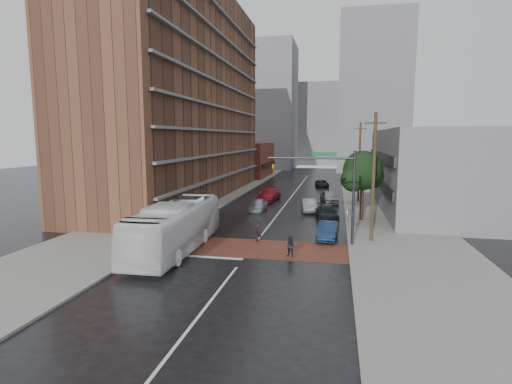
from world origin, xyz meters
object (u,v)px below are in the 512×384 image
at_px(car_parked_mid, 327,213).
at_px(car_parked_near, 327,231).
at_px(pedestrian_b, 291,247).
at_px(car_travel_a, 258,205).
at_px(car_parked_far, 329,197).
at_px(car_travel_c, 269,195).
at_px(pedestrian_a, 259,230).
at_px(car_travel_b, 309,205).
at_px(transit_bus, 176,227).
at_px(suv_travel, 322,184).

bearing_deg(car_parked_mid, car_parked_near, -95.80).
distance_m(pedestrian_b, car_travel_a, 17.47).
distance_m(car_parked_near, car_parked_far, 18.04).
bearing_deg(pedestrian_b, car_travel_c, 122.11).
bearing_deg(pedestrian_a, car_travel_b, 94.98).
bearing_deg(car_parked_far, transit_bus, -124.58).
bearing_deg(pedestrian_a, transit_bus, -123.12).
bearing_deg(transit_bus, car_parked_mid, 50.15).
bearing_deg(car_travel_c, car_travel_a, -82.76).
distance_m(pedestrian_a, pedestrian_b, 5.11).
xyz_separation_m(transit_bus, pedestrian_a, (5.25, 4.20, -0.94)).
bearing_deg(transit_bus, car_parked_near, 25.94).
height_order(pedestrian_a, car_travel_c, pedestrian_a).
bearing_deg(car_parked_near, car_travel_c, 116.44).
distance_m(car_travel_c, car_parked_mid, 13.47).
xyz_separation_m(transit_bus, car_parked_mid, (10.39, 13.17, -1.07)).
bearing_deg(car_parked_far, car_travel_b, -118.99).
relative_size(pedestrian_a, pedestrian_b, 1.17).
height_order(transit_bus, car_travel_c, transit_bus).
height_order(pedestrian_b, car_parked_near, pedestrian_b).
relative_size(car_travel_a, car_travel_b, 0.95).
bearing_deg(car_travel_a, car_parked_near, -54.90).
bearing_deg(suv_travel, car_parked_far, -93.95).
height_order(pedestrian_a, car_parked_near, pedestrian_a).
bearing_deg(pedestrian_b, car_travel_b, 108.91).
bearing_deg(car_travel_c, car_parked_mid, -48.37).
relative_size(transit_bus, pedestrian_a, 7.62).
bearing_deg(suv_travel, transit_bus, -111.69).
bearing_deg(car_travel_b, transit_bus, -124.29).
distance_m(pedestrian_b, suv_travel, 39.79).
bearing_deg(car_parked_far, car_travel_c, 164.29).
relative_size(car_travel_b, car_parked_mid, 0.88).
height_order(transit_bus, suv_travel, transit_bus).
xyz_separation_m(car_travel_b, car_parked_mid, (2.05, -4.16, -0.00)).
height_order(car_travel_b, car_travel_c, car_travel_c).
relative_size(car_travel_c, suv_travel, 1.27).
distance_m(suv_travel, car_parked_far, 16.36).
height_order(pedestrian_a, car_parked_mid, pedestrian_a).
distance_m(suv_travel, car_parked_near, 34.38).
bearing_deg(car_parked_far, pedestrian_a, -115.65).
distance_m(car_travel_b, car_parked_near, 12.01).
xyz_separation_m(pedestrian_b, car_parked_near, (2.36, 5.45, -0.02)).
xyz_separation_m(transit_bus, car_travel_b, (8.34, 17.32, -1.07)).
bearing_deg(car_travel_b, suv_travel, 79.90).
height_order(car_travel_a, car_parked_far, car_parked_far).
xyz_separation_m(pedestrian_a, car_parked_near, (5.37, 1.33, -0.14)).
height_order(pedestrian_a, car_travel_a, pedestrian_a).
height_order(car_travel_b, car_parked_far, car_parked_far).
distance_m(car_travel_b, car_travel_c, 8.91).
distance_m(pedestrian_b, car_parked_mid, 13.26).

